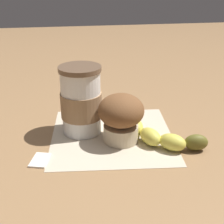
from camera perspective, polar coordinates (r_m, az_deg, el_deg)
name	(u,v)px	position (r m, az deg, el deg)	size (l,w,h in m)	color
ground_plane	(112,135)	(0.71, 0.00, -4.28)	(3.00, 3.00, 0.00)	#936D47
paper_napkin	(112,135)	(0.71, 0.00, -4.23)	(0.27, 0.27, 0.00)	beige
coffee_cup	(81,101)	(0.70, -5.66, 1.97)	(0.09, 0.09, 0.15)	white
muffin	(121,116)	(0.66, 1.67, -0.70)	(0.10, 0.10, 0.11)	beige
banana	(163,137)	(0.67, 9.28, -4.61)	(0.15, 0.13, 0.03)	#D6CC4C
sugar_packet	(40,159)	(0.63, -13.00, -8.44)	(0.05, 0.03, 0.01)	white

